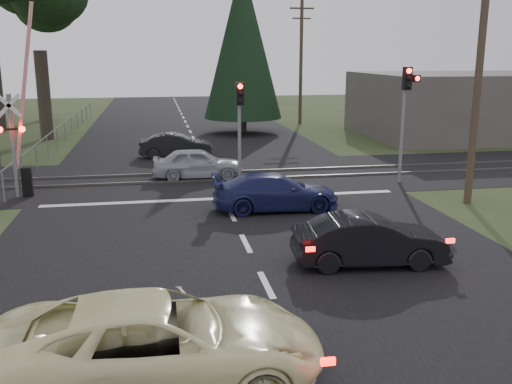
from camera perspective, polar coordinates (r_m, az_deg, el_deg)
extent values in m
plane|color=#2D3A1A|center=(13.35, 1.04, -9.29)|extent=(120.00, 120.00, 0.00)
cube|color=black|center=(22.78, -3.82, 0.45)|extent=(14.00, 100.00, 0.01)
cube|color=black|center=(24.73, -4.34, 1.50)|extent=(120.00, 8.00, 0.01)
cube|color=silver|center=(21.05, -3.28, -0.64)|extent=(13.00, 0.35, 0.00)
cube|color=#59544C|center=(23.94, -4.14, 1.20)|extent=(120.00, 0.12, 0.10)
cube|color=#59544C|center=(25.50, -4.53, 1.97)|extent=(120.00, 0.12, 0.10)
cylinder|color=slate|center=(22.68, -23.07, 4.20)|extent=(0.18, 0.18, 3.80)
cube|color=white|center=(22.42, -23.49, 7.94)|extent=(0.88, 0.03, 0.88)
cube|color=white|center=(22.42, -23.49, 7.94)|extent=(0.88, 0.03, 0.88)
cube|color=black|center=(22.52, -23.27, 5.80)|extent=(0.90, 0.06, 0.06)
sphere|color=#FF0C07|center=(22.54, -24.25, 5.71)|extent=(0.22, 0.22, 0.22)
sphere|color=#FF0C07|center=(22.37, -22.36, 5.83)|extent=(0.22, 0.22, 0.22)
cube|color=black|center=(22.84, -21.91, 0.91)|extent=(0.35, 0.25, 1.10)
cube|color=red|center=(22.36, -22.19, 9.59)|extent=(1.16, 0.10, 5.93)
cylinder|color=slate|center=(24.03, 14.36, 5.34)|extent=(0.14, 0.14, 3.80)
cube|color=black|center=(23.66, 14.88, 10.91)|extent=(0.32, 0.24, 0.90)
sphere|color=#FF0C07|center=(23.53, 15.06, 11.62)|extent=(0.20, 0.20, 0.20)
sphere|color=black|center=(23.54, 15.02, 10.89)|extent=(0.18, 0.18, 0.18)
sphere|color=black|center=(23.56, 14.97, 10.17)|extent=(0.18, 0.18, 0.18)
cube|color=black|center=(23.82, 15.73, 10.88)|extent=(0.28, 0.22, 0.28)
sphere|color=#FF0C07|center=(23.71, 15.85, 10.86)|extent=(0.18, 0.18, 0.18)
cylinder|color=slate|center=(23.38, -1.66, 4.80)|extent=(0.14, 0.14, 3.20)
cube|color=black|center=(22.98, -1.63, 9.79)|extent=(0.32, 0.24, 0.90)
sphere|color=#FF0C07|center=(22.83, -1.58, 10.52)|extent=(0.20, 0.20, 0.20)
sphere|color=black|center=(22.85, -1.58, 9.77)|extent=(0.18, 0.18, 0.18)
sphere|color=black|center=(22.87, -1.57, 9.02)|extent=(0.18, 0.18, 0.18)
cylinder|color=#4C3D2D|center=(21.10, 21.38, 10.84)|extent=(0.26, 0.26, 9.00)
cylinder|color=#4C3D2D|center=(43.45, 4.52, 12.71)|extent=(0.26, 0.26, 9.00)
cube|color=#4C3D2D|center=(43.56, 4.62, 17.84)|extent=(1.80, 0.12, 0.12)
cube|color=#4C3D2D|center=(43.51, 4.60, 16.92)|extent=(1.40, 0.10, 0.10)
cylinder|color=#4C3D2D|center=(67.94, -0.91, 13.08)|extent=(0.26, 0.26, 9.00)
cube|color=#4C3D2D|center=(68.01, -0.93, 16.37)|extent=(1.80, 0.12, 0.12)
cube|color=#4C3D2D|center=(67.98, -0.92, 15.78)|extent=(1.40, 0.10, 0.10)
cylinder|color=#473D33|center=(37.72, -20.45, 9.02)|extent=(0.80, 0.80, 5.40)
cylinder|color=#473D33|center=(48.88, -20.56, 9.89)|extent=(0.80, 0.80, 5.40)
cylinder|color=#473D33|center=(38.74, -1.32, 7.44)|extent=(0.50, 0.50, 2.00)
cone|color=black|center=(38.51, -1.36, 14.86)|extent=(5.20, 5.20, 10.00)
cube|color=#59514C|center=(39.82, 20.95, 8.17)|extent=(14.00, 10.00, 4.00)
imported|color=#F6F0B0|center=(9.47, -9.88, -14.68)|extent=(5.35, 2.50, 1.48)
imported|color=black|center=(14.64, 11.26, -4.80)|extent=(3.95, 1.66, 1.27)
imported|color=#A5A8AD|center=(24.45, -5.84, 2.87)|extent=(3.90, 1.75, 1.30)
imported|color=#1A1F50|center=(19.41, 1.96, 0.01)|extent=(4.33, 1.85, 1.24)
imported|color=black|center=(29.60, -7.97, 4.62)|extent=(3.82, 1.66, 1.22)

